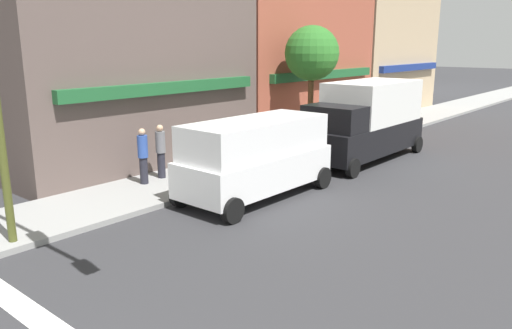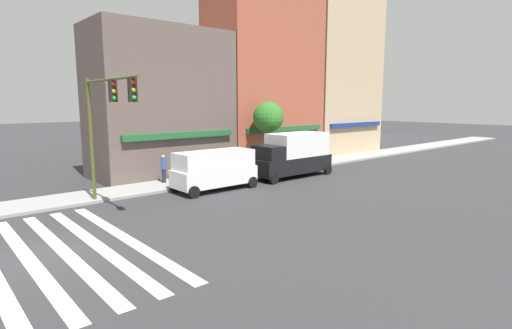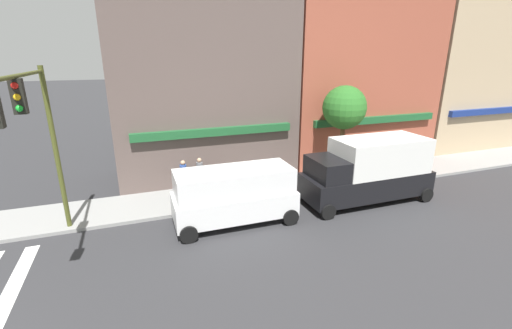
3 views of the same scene
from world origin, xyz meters
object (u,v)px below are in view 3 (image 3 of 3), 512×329
(box_truck_black, at_px, (369,169))
(pedestrian_grey_coat, at_px, (200,174))
(street_tree, at_px, (344,108))
(pedestrian_blue_shirt, at_px, (184,177))
(traffic_signal, at_px, (35,125))
(van_white, at_px, (234,194))

(box_truck_black, xyz_separation_m, pedestrian_grey_coat, (-7.35, 3.46, -0.51))
(box_truck_black, height_order, street_tree, street_tree)
(pedestrian_blue_shirt, bearing_deg, street_tree, 34.53)
(pedestrian_grey_coat, relative_size, street_tree, 0.35)
(pedestrian_blue_shirt, relative_size, street_tree, 0.35)
(pedestrian_grey_coat, xyz_separation_m, street_tree, (7.66, -0.66, 2.98))
(traffic_signal, height_order, pedestrian_blue_shirt, traffic_signal)
(street_tree, bearing_deg, pedestrian_blue_shirt, 176.53)
(traffic_signal, height_order, van_white, traffic_signal)
(pedestrian_grey_coat, distance_m, street_tree, 8.24)
(traffic_signal, distance_m, box_truck_black, 13.41)
(traffic_signal, xyz_separation_m, street_tree, (13.35, 3.26, -0.62))
(traffic_signal, bearing_deg, van_white, 4.05)
(traffic_signal, relative_size, pedestrian_blue_shirt, 3.60)
(pedestrian_grey_coat, height_order, pedestrian_blue_shirt, same)
(van_white, xyz_separation_m, pedestrian_blue_shirt, (-1.58, 3.31, -0.21))
(van_white, bearing_deg, pedestrian_grey_coat, 102.75)
(pedestrian_grey_coat, distance_m, pedestrian_blue_shirt, 0.83)
(van_white, relative_size, pedestrian_grey_coat, 2.83)
(box_truck_black, bearing_deg, traffic_signal, -178.12)
(van_white, xyz_separation_m, street_tree, (6.90, 2.80, 2.76))
(pedestrian_grey_coat, bearing_deg, street_tree, -95.11)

